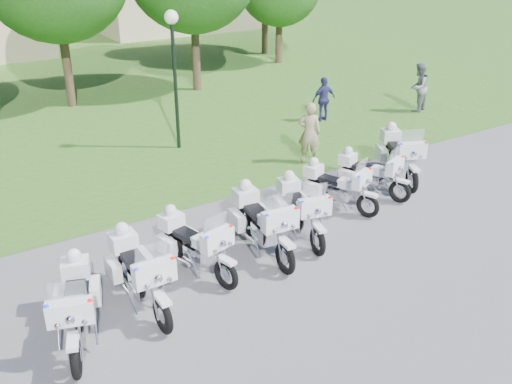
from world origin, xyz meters
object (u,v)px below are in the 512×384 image
motorcycle_1 (139,271)px  motorcycle_6 (369,173)px  lamp_post (173,47)px  bystander_a (309,133)px  motorcycle_2 (194,243)px  bystander_c (324,99)px  motorcycle_7 (399,154)px  motorcycle_4 (300,208)px  motorcycle_0 (76,304)px  motorcycle_3 (262,221)px  bystander_b (418,88)px  motorcycle_5 (336,185)px

motorcycle_1 → motorcycle_6: (7.32, 1.47, -0.09)m
lamp_post → bystander_a: (2.95, -3.37, -2.40)m
motorcycle_2 → bystander_c: size_ratio=1.41×
motorcycle_2 → motorcycle_7: bearing=176.8°
motorcycle_1 → motorcycle_7: bearing=-168.3°
motorcycle_7 → motorcycle_1: bearing=36.5°
motorcycle_4 → bystander_a: bystander_a is taller
motorcycle_0 → motorcycle_4: 5.77m
motorcycle_1 → bystander_a: size_ratio=1.33×
motorcycle_1 → bystander_c: 12.70m
bystander_a → motorcycle_6: bearing=128.7°
motorcycle_1 → motorcycle_4: bearing=-172.3°
motorcycle_0 → bystander_c: (11.70, 7.76, 0.14)m
motorcycle_3 → bystander_c: size_ratio=1.56×
bystander_a → motorcycle_3: bearing=80.7°
motorcycle_0 → motorcycle_7: bearing=-149.3°
motorcycle_4 → motorcycle_6: motorcycle_4 is taller
motorcycle_3 → motorcycle_7: (5.72, 1.41, 0.00)m
bystander_b → motorcycle_1: bearing=2.9°
motorcycle_4 → motorcycle_0: bearing=22.9°
lamp_post → bystander_b: 10.30m
motorcycle_5 → bystander_a: bystander_a is taller
motorcycle_3 → bystander_b: bearing=-147.4°
motorcycle_0 → bystander_b: bystander_b is taller
motorcycle_5 → motorcycle_6: bearing=167.2°
motorcycle_1 → motorcycle_0: bearing=15.5°
bystander_a → bystander_c: bystander_a is taller
motorcycle_3 → bystander_b: (11.17, 5.89, 0.24)m
motorcycle_5 → bystander_b: 9.75m
motorcycle_6 → bystander_c: size_ratio=1.27×
motorcycle_7 → bystander_b: bearing=-116.0°
motorcycle_7 → lamp_post: bearing=-27.4°
motorcycle_6 → motorcycle_7: size_ratio=0.87×
motorcycle_6 → motorcycle_4: bearing=-4.2°
motorcycle_0 → motorcycle_4: motorcycle_0 is taller
motorcycle_4 → motorcycle_1: bearing=21.0°
motorcycle_0 → bystander_b: 17.04m
bystander_c → motorcycle_3: bearing=47.4°
motorcycle_3 → bystander_c: motorcycle_3 is taller
motorcycle_0 → motorcycle_5: size_ratio=1.12×
lamp_post → bystander_b: (9.94, -1.27, -2.40)m
motorcycle_5 → motorcycle_2: bearing=-11.0°
motorcycle_6 → motorcycle_7: motorcycle_7 is taller
motorcycle_6 → motorcycle_5: bearing=-12.3°
motorcycle_3 → motorcycle_5: motorcycle_3 is taller
motorcycle_5 → bystander_a: size_ratio=1.12×
motorcycle_5 → motorcycle_3: bearing=-4.8°
motorcycle_2 → bystander_a: 7.00m
motorcycle_3 → lamp_post: size_ratio=0.59×
lamp_post → bystander_a: bearing=-48.7°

